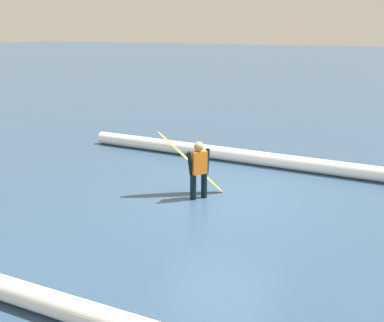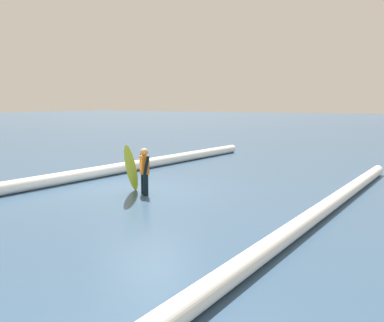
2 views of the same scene
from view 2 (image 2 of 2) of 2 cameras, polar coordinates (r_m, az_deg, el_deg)
name	(u,v)px [view 2 (image 2 of 2)]	position (r m, az deg, el deg)	size (l,w,h in m)	color
ground_plane	(149,191)	(13.27, -5.51, -3.84)	(195.89, 195.89, 0.00)	#2E4A67
surfer	(144,169)	(12.64, -6.09, -1.01)	(0.36, 0.54, 1.33)	black
surfboard	(131,169)	(12.56, -7.77, -1.04)	(1.46, 1.06, 1.53)	yellow
wave_crest_foreground	(127,167)	(16.90, -8.32, -0.77)	(0.39, 0.39, 16.24)	white
wave_crest_midground	(298,227)	(9.11, 13.41, -8.14)	(0.35, 0.35, 17.42)	white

